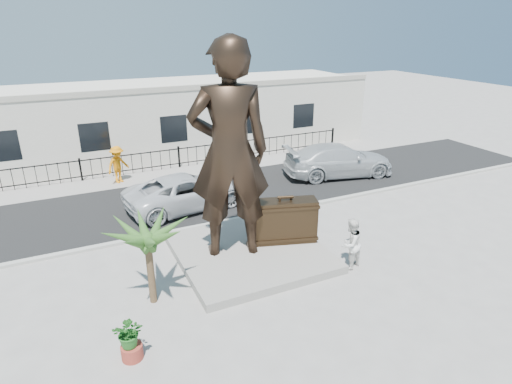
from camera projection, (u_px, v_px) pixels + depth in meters
ground at (280, 272)px, 14.98m from camera, size 100.00×100.00×0.00m
street at (206, 194)px, 21.70m from camera, size 40.00×7.00×0.01m
curb at (232, 220)px, 18.74m from camera, size 40.00×0.25×0.12m
far_sidewalk at (183, 171)px, 25.05m from camera, size 40.00×2.50×0.02m
plinth at (250, 252)px, 15.99m from camera, size 5.20×5.20×0.30m
fence at (179, 158)px, 25.51m from camera, size 22.00×0.10×1.20m
building at (160, 118)px, 28.44m from camera, size 28.00×7.00×4.40m
statue at (229, 152)px, 14.41m from camera, size 3.13×2.46×7.55m
suitcase at (285, 221)px, 16.20m from camera, size 2.50×1.42×1.68m
tourist at (350, 244)px, 14.93m from camera, size 1.10×0.97×1.89m
car_white at (187, 191)px, 19.91m from camera, size 6.07×3.47×1.60m
car_silver at (339, 160)px, 24.07m from camera, size 6.54×3.69×1.79m
worker at (118, 165)px, 22.92m from camera, size 1.50×1.31×2.02m
palm_tree at (154, 301)px, 13.42m from camera, size 1.80×1.80×3.20m
planter at (132, 352)px, 11.08m from camera, size 0.56×0.56×0.40m
shrub at (129, 332)px, 10.85m from camera, size 0.96×0.90×0.86m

